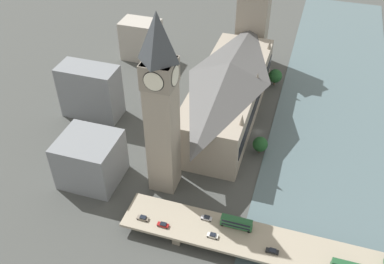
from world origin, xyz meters
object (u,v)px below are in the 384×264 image
at_px(victoria_tower, 253,20).
at_px(car_northbound_tail, 163,225).
at_px(clock_tower, 161,105).
at_px(car_northbound_mid, 213,235).
at_px(car_southbound_tail, 272,251).
at_px(car_southbound_mid, 207,218).
at_px(car_southbound_lead, 143,218).
at_px(road_bridge, 320,258).
at_px(double_decker_bus_mid, 236,223).
at_px(parliament_hall, 228,91).

xyz_separation_m(victoria_tower, car_northbound_tail, (4.83, 137.73, -21.57)).
relative_size(clock_tower, victoria_tower, 1.31).
bearing_deg(car_northbound_mid, car_southbound_tail, 179.53).
bearing_deg(car_southbound_tail, car_southbound_mid, -15.61).
bearing_deg(car_southbound_lead, car_northbound_mid, -179.74).
xyz_separation_m(car_northbound_mid, car_southbound_mid, (4.31, -7.09, -0.00)).
xyz_separation_m(road_bridge, car_northbound_tail, (56.80, 4.07, 1.72)).
distance_m(road_bridge, double_decker_bus_mid, 31.24).
relative_size(road_bridge, car_southbound_lead, 32.26).
bearing_deg(parliament_hall, clock_tower, 75.98).
relative_size(double_decker_bus_mid, car_northbound_tail, 2.71).
distance_m(car_southbound_mid, car_southbound_tail, 27.00).
xyz_separation_m(clock_tower, car_southbound_lead, (-0.33, 24.98, -35.29)).
distance_m(car_northbound_mid, car_southbound_mid, 8.30).
xyz_separation_m(clock_tower, victoria_tower, (-13.54, -112.00, -13.70)).
xyz_separation_m(victoria_tower, car_northbound_mid, (-14.00, 136.87, -21.58)).
bearing_deg(victoria_tower, car_southbound_mid, 94.27).
bearing_deg(car_northbound_tail, car_northbound_mid, -177.36).
distance_m(road_bridge, car_southbound_tail, 16.72).
height_order(clock_tower, car_southbound_lead, clock_tower).
xyz_separation_m(road_bridge, car_southbound_mid, (42.29, -3.88, 1.72)).
relative_size(parliament_hall, car_southbound_mid, 21.67).
distance_m(double_decker_bus_mid, car_southbound_tail, 16.22).
height_order(parliament_hall, road_bridge, parliament_hall).
bearing_deg(car_southbound_lead, car_southbound_tail, 179.94).
height_order(clock_tower, car_southbound_tail, clock_tower).
relative_size(road_bridge, car_northbound_tail, 33.20).
xyz_separation_m(parliament_hall, car_southbound_tail, (-35.63, 79.50, -9.41)).
xyz_separation_m(parliament_hall, clock_tower, (13.60, 54.46, 25.86)).
xyz_separation_m(car_northbound_tail, car_southbound_lead, (8.39, -0.74, -0.02)).
height_order(double_decker_bus_mid, car_southbound_tail, double_decker_bus_mid).
xyz_separation_m(car_northbound_mid, car_southbound_tail, (-21.69, 0.18, 0.00)).
distance_m(road_bridge, car_southbound_mid, 42.50).
height_order(car_northbound_mid, car_southbound_lead, car_northbound_mid).
relative_size(road_bridge, car_northbound_mid, 35.28).
distance_m(parliament_hall, car_southbound_mid, 73.48).
bearing_deg(road_bridge, car_northbound_tail, 4.10).
relative_size(parliament_hall, clock_tower, 1.16).
bearing_deg(victoria_tower, road_bridge, 111.25).
relative_size(double_decker_bus_mid, car_northbound_mid, 2.87).
bearing_deg(car_northbound_tail, car_southbound_lead, -5.07).
bearing_deg(car_northbound_tail, parliament_hall, -93.49).
bearing_deg(double_decker_bus_mid, victoria_tower, -80.77).
bearing_deg(road_bridge, parliament_hall, -55.70).
xyz_separation_m(car_southbound_lead, car_southbound_mid, (-22.90, -7.21, 0.01)).
relative_size(parliament_hall, double_decker_bus_mid, 7.61).
relative_size(road_bridge, car_southbound_tail, 31.94).
bearing_deg(clock_tower, parliament_hall, -104.02).
height_order(car_southbound_lead, car_southbound_mid, car_southbound_mid).
distance_m(parliament_hall, car_southbound_lead, 81.09).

